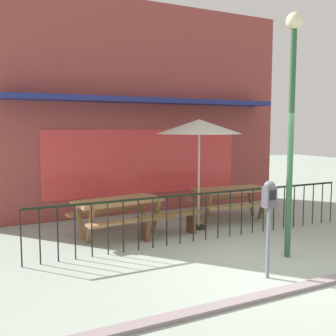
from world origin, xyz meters
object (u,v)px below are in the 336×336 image
Objects in this scene: picnic_table_right at (231,195)px; patio_umbrella at (199,127)px; parking_meter_near at (269,203)px; patio_bench at (169,220)px; street_lamp at (292,102)px; picnic_table_left at (118,207)px.

patio_umbrella reaches higher than picnic_table_right.
patio_bench is at bearing 96.26° from parking_meter_near.
parking_meter_near is at bearing -83.74° from patio_bench.
street_lamp is (1.27, -2.09, 2.34)m from patio_bench.
picnic_table_right is at bearing 18.75° from patio_umbrella.
parking_meter_near is 1.93m from street_lamp.
street_lamp is (-0.76, -2.78, 2.08)m from picnic_table_right.
picnic_table_right is 0.80× the size of patio_umbrella.
street_lamp is at bearing -105.33° from picnic_table_right.
picnic_table_right is 2.16m from patio_bench.
street_lamp reaches higher than picnic_table_right.
patio_umbrella reaches higher than parking_meter_near.
parking_meter_near is (1.23, -3.21, 0.53)m from picnic_table_left.
patio_bench is at bearing 121.31° from street_lamp.
patio_umbrella is at bearing 19.14° from patio_bench.
patio_umbrella is 1.71× the size of patio_bench.
parking_meter_near is at bearing -116.99° from picnic_table_right.
picnic_table_right is 3.56m from street_lamp.
patio_umbrella is at bearing 78.88° from parking_meter_near.
patio_umbrella reaches higher than patio_bench.
street_lamp is at bearing -58.69° from patio_bench.
patio_umbrella is at bearing -161.25° from picnic_table_right.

